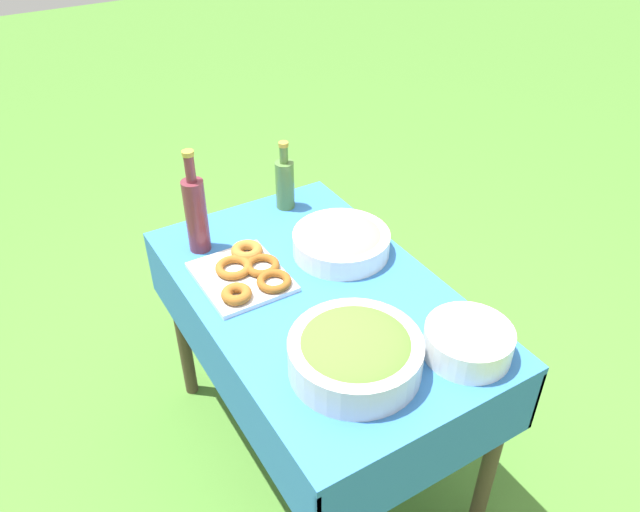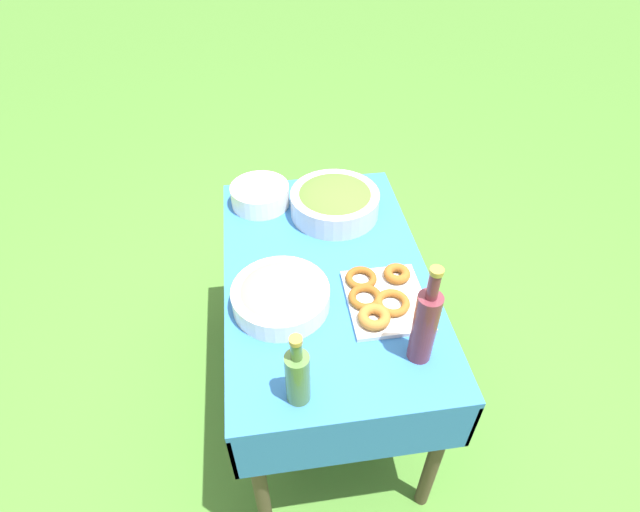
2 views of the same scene
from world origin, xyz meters
The scene contains 8 objects.
ground_plane centered at (0.00, 0.00, 0.00)m, with size 14.00×14.00×0.00m, color #477A2D.
picnic_table centered at (0.00, 0.00, 0.65)m, with size 1.17×0.72×0.77m.
salad_bowl centered at (-0.32, 0.09, 0.83)m, with size 0.35×0.35×0.12m.
pasta_bowl centered at (0.14, -0.17, 0.81)m, with size 0.32×0.32×0.09m.
donut_platter centered at (0.17, 0.16, 0.79)m, with size 0.32×0.28×0.05m.
plate_stack centered at (-0.43, -0.21, 0.81)m, with size 0.24×0.24×0.08m.
olive_oil_bottle centered at (0.49, -0.15, 0.87)m, with size 0.07×0.07×0.26m.
wine_bottle centered at (0.40, 0.22, 0.91)m, with size 0.07×0.07×0.36m.
Camera 1 is at (-1.26, 0.76, 1.97)m, focal length 35.00 mm.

